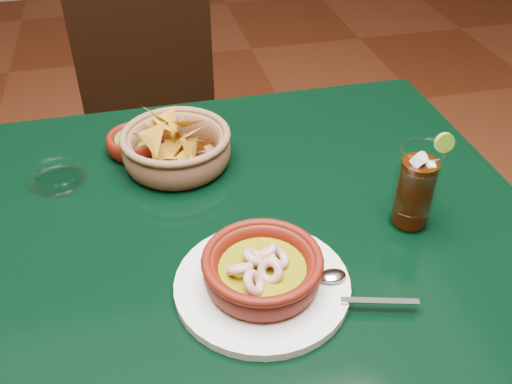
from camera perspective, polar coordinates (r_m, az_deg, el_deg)
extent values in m
cube|color=black|center=(0.94, -8.64, -4.34)|extent=(1.20, 0.80, 0.04)
cylinder|color=black|center=(1.55, 11.44, -3.36)|extent=(0.06, 0.06, 0.71)
cube|color=black|center=(1.63, -8.96, 2.70)|extent=(0.44, 0.44, 0.04)
cylinder|color=black|center=(1.62, -13.00, -8.04)|extent=(0.03, 0.03, 0.43)
cylinder|color=black|center=(1.66, -1.22, -5.52)|extent=(0.03, 0.03, 0.43)
cylinder|color=black|center=(1.89, -14.49, -0.85)|extent=(0.03, 0.03, 0.43)
cylinder|color=black|center=(1.92, -4.35, 1.17)|extent=(0.03, 0.03, 0.43)
cube|color=black|center=(1.68, -10.99, 12.55)|extent=(0.38, 0.06, 0.42)
cylinder|color=silver|center=(0.82, 0.62, -9.28)|extent=(0.25, 0.25, 0.01)
cylinder|color=#4B0D06|center=(0.81, 0.63, -8.76)|extent=(0.15, 0.15, 0.01)
torus|color=#4B0D06|center=(0.79, 0.63, -7.82)|extent=(0.19, 0.19, 0.04)
torus|color=#4B0D06|center=(0.78, 0.64, -6.79)|extent=(0.17, 0.17, 0.01)
cylinder|color=#6D6708|center=(0.79, 0.64, -7.66)|extent=(0.13, 0.13, 0.01)
torus|color=tan|center=(0.79, 2.17, -6.56)|extent=(0.05, 0.05, 0.04)
torus|color=tan|center=(0.79, 1.03, -6.14)|extent=(0.05, 0.05, 0.04)
torus|color=tan|center=(0.79, -0.14, -6.54)|extent=(0.05, 0.05, 0.04)
torus|color=tan|center=(0.78, -1.59, -7.69)|extent=(0.05, 0.05, 0.04)
torus|color=tan|center=(0.75, -0.22, -9.08)|extent=(0.04, 0.04, 0.05)
torus|color=tan|center=(0.77, 1.42, -7.94)|extent=(0.05, 0.05, 0.04)
cube|color=silver|center=(0.80, 12.30, -10.60)|extent=(0.10, 0.04, 0.00)
ellipsoid|color=silver|center=(0.82, 7.65, -8.30)|extent=(0.04, 0.03, 0.01)
cylinder|color=brown|center=(1.06, -7.81, 3.01)|extent=(0.17, 0.17, 0.01)
torus|color=brown|center=(1.05, -7.94, 4.27)|extent=(0.23, 0.23, 0.06)
torus|color=brown|center=(1.03, -8.08, 5.63)|extent=(0.20, 0.20, 0.01)
cone|color=#B67F1A|center=(1.04, -7.85, 6.62)|extent=(0.05, 0.08, 0.08)
cone|color=#B67F1A|center=(1.05, -6.32, 4.40)|extent=(0.09, 0.06, 0.07)
cone|color=#B67F1A|center=(1.05, -8.07, 4.19)|extent=(0.07, 0.10, 0.08)
cone|color=#B67F1A|center=(1.01, -7.39, 3.25)|extent=(0.09, 0.10, 0.05)
cone|color=#B67F1A|center=(1.06, -7.01, 4.84)|extent=(0.09, 0.08, 0.05)
cone|color=#B67F1A|center=(1.03, -9.39, 3.80)|extent=(0.10, 0.07, 0.08)
cone|color=#B67F1A|center=(1.04, -8.20, 4.55)|extent=(0.08, 0.07, 0.09)
cone|color=#B67F1A|center=(1.01, -6.48, 4.40)|extent=(0.06, 0.08, 0.10)
cone|color=#B67F1A|center=(1.02, -6.61, 5.86)|extent=(0.09, 0.07, 0.07)
cone|color=#B67F1A|center=(1.03, -6.97, 6.92)|extent=(0.10, 0.08, 0.07)
cone|color=#B67F1A|center=(1.04, -9.07, 6.79)|extent=(0.10, 0.05, 0.09)
cone|color=#B67F1A|center=(1.01, -8.95, 2.72)|extent=(0.08, 0.04, 0.07)
cone|color=#B67F1A|center=(1.05, -8.16, 4.24)|extent=(0.06, 0.09, 0.08)
cone|color=#B67F1A|center=(1.04, -7.36, 4.08)|extent=(0.09, 0.03, 0.09)
cone|color=#B67F1A|center=(1.03, -8.12, 3.43)|extent=(0.10, 0.09, 0.05)
cone|color=#B67F1A|center=(0.99, -10.32, 5.38)|extent=(0.08, 0.06, 0.08)
cone|color=#B67F1A|center=(1.04, -10.42, 5.75)|extent=(0.10, 0.07, 0.08)
cone|color=#B67F1A|center=(1.06, -9.75, 7.51)|extent=(0.07, 0.08, 0.08)
cone|color=#B67F1A|center=(1.02, -9.15, 6.65)|extent=(0.08, 0.10, 0.07)
cone|color=#B67F1A|center=(1.05, -6.02, 4.82)|extent=(0.10, 0.06, 0.08)
cylinder|color=#4B0D06|center=(1.11, -11.85, 4.14)|extent=(0.09, 0.09, 0.01)
torus|color=#4B0D06|center=(1.10, -11.96, 4.92)|extent=(0.13, 0.13, 0.04)
cylinder|color=#2A480D|center=(1.10, -12.01, 5.19)|extent=(0.08, 0.08, 0.01)
sphere|color=#2A480D|center=(1.09, -11.41, 5.30)|extent=(0.02, 0.02, 0.02)
sphere|color=#2A480D|center=(1.10, -11.82, 5.75)|extent=(0.02, 0.02, 0.02)
sphere|color=#2A480D|center=(1.09, -11.66, 5.25)|extent=(0.02, 0.02, 0.02)
sphere|color=#2A480D|center=(1.10, -12.45, 5.57)|extent=(0.02, 0.02, 0.02)
sphere|color=#2A480D|center=(1.10, -11.27, 5.77)|extent=(0.02, 0.02, 0.02)
cylinder|color=white|center=(0.96, 15.02, -2.75)|extent=(0.07, 0.07, 0.01)
torus|color=white|center=(0.91, 15.70, 0.53)|extent=(0.14, 0.14, 0.08)
cylinder|color=black|center=(0.92, 15.58, -0.04)|extent=(0.06, 0.06, 0.11)
cube|color=silver|center=(0.90, 16.19, 3.22)|extent=(0.03, 0.03, 0.03)
cube|color=silver|center=(0.89, 16.10, 2.10)|extent=(0.02, 0.02, 0.02)
cube|color=silver|center=(0.88, 15.93, 2.99)|extent=(0.03, 0.03, 0.03)
cube|color=silver|center=(0.90, 15.86, 2.99)|extent=(0.03, 0.03, 0.03)
cube|color=silver|center=(0.89, 16.97, 2.30)|extent=(0.02, 0.02, 0.02)
torus|color=white|center=(0.88, 16.45, 4.17)|extent=(0.07, 0.07, 0.00)
cylinder|color=#628E1C|center=(0.89, 18.33, 4.70)|extent=(0.03, 0.01, 0.03)
cylinder|color=white|center=(1.07, -19.20, 1.12)|extent=(0.09, 0.09, 0.01)
torus|color=white|center=(1.06, -19.31, 1.56)|extent=(0.11, 0.11, 0.03)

